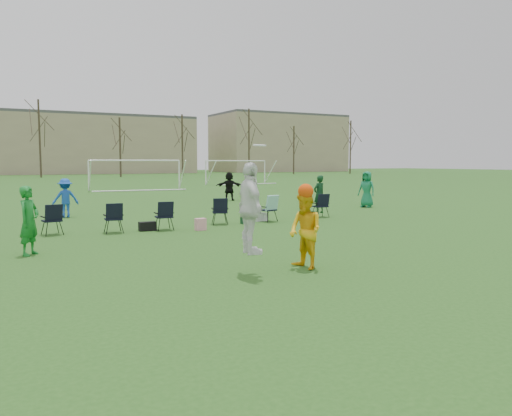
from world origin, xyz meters
TOP-DOWN VIEW (x-y plane):
  - ground at (0.00, 0.00)m, footprint 260.00×260.00m
  - fielder_green_near at (-5.58, 4.60)m, footprint 0.70×0.74m
  - fielder_blue at (-3.71, 13.11)m, footprint 1.05×0.62m
  - fielder_green_far at (10.33, 10.95)m, footprint 0.87×1.04m
  - fielder_black at (6.05, 18.19)m, footprint 1.63×1.10m
  - center_contest at (-1.18, 0.15)m, footprint 1.95×1.12m
  - sideline_setup at (0.92, 7.95)m, footprint 11.03×1.93m
  - goal_mid at (4.00, 32.00)m, footprint 7.40×0.63m
  - goal_right at (16.00, 38.00)m, footprint 7.35×1.14m
  - tree_line at (0.24, 69.85)m, footprint 110.28×3.28m
  - building_row at (6.73, 96.00)m, footprint 126.00×16.00m

SIDE VIEW (x-z plane):
  - ground at x=0.00m, z-range 0.00..0.00m
  - sideline_setup at x=0.92m, z-range -0.35..1.38m
  - fielder_blue at x=-3.71m, z-range 0.00..1.60m
  - fielder_black at x=6.05m, z-range 0.00..1.68m
  - fielder_green_near at x=-5.58m, z-range 0.00..1.70m
  - fielder_green_far at x=10.33m, z-range 0.00..1.81m
  - center_contest at x=-1.18m, z-range -0.20..2.42m
  - goal_mid at x=4.00m, z-range 0.69..3.15m
  - goal_right at x=16.00m, z-range 0.69..3.15m
  - tree_line at x=0.24m, z-range -0.61..10.79m
  - building_row at x=6.73m, z-range -0.51..12.49m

